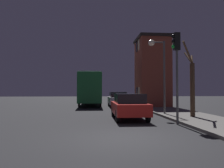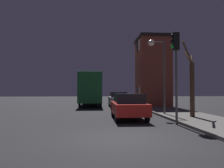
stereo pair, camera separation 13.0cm
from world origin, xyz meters
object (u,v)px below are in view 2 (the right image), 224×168
(streetlamp, at_px, (158,61))
(bare_tree, at_px, (192,84))
(traffic_light, at_px, (176,59))
(bus, at_px, (91,87))
(car_mid_lane, at_px, (118,99))
(car_near_lane, at_px, (128,106))

(streetlamp, xyz_separation_m, bare_tree, (1.50, -1.92, -1.69))
(streetlamp, height_order, traffic_light, streetlamp)
(streetlamp, height_order, bus, streetlamp)
(streetlamp, bearing_deg, traffic_light, -93.96)
(car_mid_lane, bearing_deg, traffic_light, -82.00)
(traffic_light, xyz_separation_m, car_mid_lane, (-1.72, 12.22, -2.52))
(streetlamp, distance_m, bare_tree, 2.97)
(car_near_lane, bearing_deg, bus, 100.64)
(car_near_lane, xyz_separation_m, car_mid_lane, (0.39, 10.03, 0.02))
(streetlamp, xyz_separation_m, traffic_light, (-0.28, -4.02, -0.44))
(car_mid_lane, bearing_deg, bus, 129.90)
(bare_tree, xyz_separation_m, bus, (-6.43, 13.62, 0.09))
(bare_tree, xyz_separation_m, car_mid_lane, (-3.50, 10.12, -1.26))
(traffic_light, distance_m, bus, 16.44)
(bare_tree, relative_size, car_mid_lane, 1.07)
(streetlamp, height_order, car_mid_lane, streetlamp)
(bare_tree, distance_m, car_near_lane, 4.09)
(traffic_light, bearing_deg, car_mid_lane, 98.00)
(traffic_light, distance_m, bare_tree, 3.02)
(car_near_lane, relative_size, car_mid_lane, 1.01)
(car_mid_lane, bearing_deg, bare_tree, -70.94)
(traffic_light, bearing_deg, bare_tree, 49.78)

